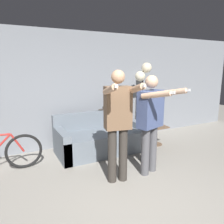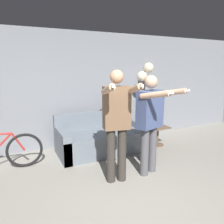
% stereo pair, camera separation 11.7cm
% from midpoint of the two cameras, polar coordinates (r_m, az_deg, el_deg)
% --- Properties ---
extents(ground_plane, '(16.00, 16.00, 0.00)m').
position_cam_midpoint_polar(ground_plane, '(3.01, 10.61, -25.63)').
color(ground_plane, gray).
extents(wall_back, '(10.00, 0.05, 2.60)m').
position_cam_midpoint_polar(wall_back, '(5.07, -8.62, 5.75)').
color(wall_back, gray).
rests_on(wall_back, ground_plane).
extents(couch, '(1.89, 0.91, 0.82)m').
position_cam_midpoint_polar(couch, '(4.80, -2.05, -7.01)').
color(couch, slate).
rests_on(couch, ground_plane).
extents(person_left, '(0.56, 0.73, 1.78)m').
position_cam_midpoint_polar(person_left, '(3.34, 2.28, -1.99)').
color(person_left, '#38332D').
rests_on(person_left, ground_plane).
extents(person_right, '(0.67, 0.78, 1.69)m').
position_cam_midpoint_polar(person_right, '(3.68, 10.97, -1.53)').
color(person_right, '#56565B').
rests_on(person_right, ground_plane).
extents(cat, '(0.48, 0.12, 0.19)m').
position_cam_midpoint_polar(cat, '(5.11, 0.51, 1.47)').
color(cat, '#3D3833').
rests_on(cat, couch).
extents(floor_lamp, '(0.43, 0.27, 1.92)m').
position_cam_midpoint_polar(floor_lamp, '(5.36, 9.26, 9.07)').
color(floor_lamp, black).
rests_on(floor_lamp, ground_plane).
extents(side_table, '(0.44, 0.44, 0.46)m').
position_cam_midpoint_polar(side_table, '(5.25, 12.44, -5.00)').
color(side_table, brown).
rests_on(side_table, ground_plane).
extents(cup, '(0.08, 0.08, 0.09)m').
position_cam_midpoint_polar(cup, '(5.18, 12.34, -3.24)').
color(cup, '#3D6693').
rests_on(cup, side_table).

